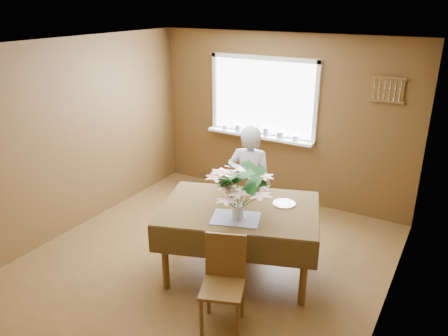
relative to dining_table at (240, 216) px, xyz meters
The scene contains 15 objects.
floor 0.85m from the dining_table, 163.40° to the right, with size 4.50×4.50×0.00m, color brown.
ceiling 1.84m from the dining_table, 163.40° to the right, with size 4.50×4.50×0.00m, color white.
wall_back 2.23m from the dining_table, 101.73° to the left, with size 4.00×4.00×0.00m, color brown.
wall_front 2.48m from the dining_table, 100.47° to the right, with size 4.00×4.00×0.00m, color brown.
wall_left 2.50m from the dining_table, behind, with size 4.50×4.50×0.00m, color brown.
wall_right 1.65m from the dining_table, ahead, with size 4.50×4.50×0.00m, color brown.
window_assembly 2.28m from the dining_table, 109.72° to the left, with size 1.72×0.20×1.22m.
spoon_rack 2.58m from the dining_table, 64.15° to the left, with size 0.44×0.05×0.33m.
dining_table is the anchor object (origin of this frame).
chair_far 0.85m from the dining_table, 114.59° to the left, with size 0.43×0.43×0.98m.
chair_near 0.87m from the dining_table, 71.88° to the right, with size 0.50×0.50×0.91m.
seated_woman 0.78m from the dining_table, 109.08° to the left, with size 0.56×0.37×1.53m, color white.
flower_bouquet 0.51m from the dining_table, 66.88° to the right, with size 0.61×0.61×0.52m.
side_plate 0.51m from the dining_table, 38.92° to the left, with size 0.25×0.25×0.01m, color white.
table_knife 0.26m from the dining_table, 36.00° to the right, with size 0.02×0.20×0.00m, color silver.
Camera 1 is at (2.42, -3.63, 2.93)m, focal length 35.00 mm.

